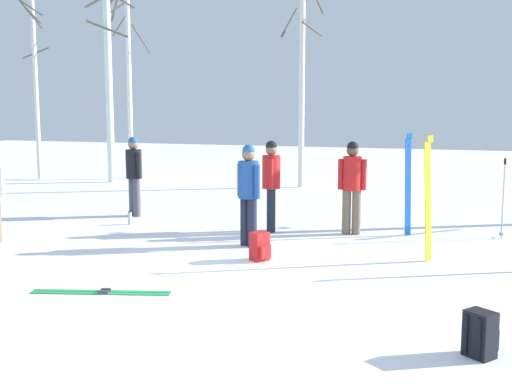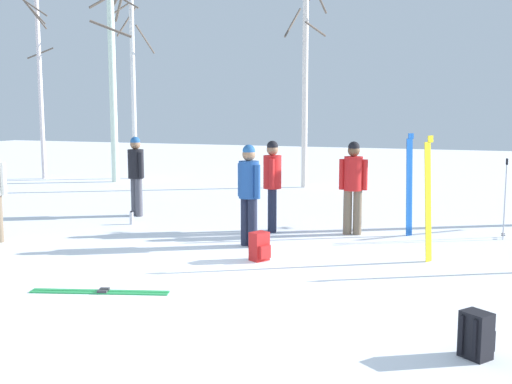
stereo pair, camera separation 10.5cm
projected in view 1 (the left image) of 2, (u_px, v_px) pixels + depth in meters
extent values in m
plane|color=white|center=(195.00, 293.00, 7.74)|extent=(60.00, 60.00, 0.00)
cylinder|color=silver|center=(1.00, 179.00, 10.51)|extent=(0.10, 0.10, 0.56)
cylinder|color=#1E2338|center=(245.00, 221.00, 10.39)|extent=(0.16, 0.16, 0.82)
cylinder|color=#1E2338|center=(252.00, 223.00, 10.26)|extent=(0.16, 0.16, 0.82)
cylinder|color=#1E478C|center=(248.00, 180.00, 10.23)|extent=(0.34, 0.34, 0.62)
sphere|color=#997051|center=(248.00, 154.00, 10.17)|extent=(0.22, 0.22, 0.22)
sphere|color=#265999|center=(248.00, 151.00, 10.16)|extent=(0.21, 0.21, 0.21)
cylinder|color=#1E478C|center=(240.00, 180.00, 10.38)|extent=(0.10, 0.10, 0.56)
cylinder|color=#1E478C|center=(257.00, 182.00, 10.08)|extent=(0.10, 0.10, 0.56)
cylinder|color=#72604C|center=(356.00, 212.00, 11.31)|extent=(0.16, 0.16, 0.82)
cylinder|color=#72604C|center=(346.00, 212.00, 11.34)|extent=(0.16, 0.16, 0.82)
cylinder|color=red|center=(352.00, 173.00, 11.23)|extent=(0.34, 0.34, 0.62)
sphere|color=brown|center=(353.00, 150.00, 11.17)|extent=(0.22, 0.22, 0.22)
sphere|color=black|center=(353.00, 147.00, 11.16)|extent=(0.21, 0.21, 0.21)
cylinder|color=red|center=(364.00, 175.00, 11.19)|extent=(0.10, 0.10, 0.56)
cylinder|color=red|center=(341.00, 174.00, 11.28)|extent=(0.10, 0.10, 0.56)
cylinder|color=#4C4C56|center=(137.00, 198.00, 13.19)|extent=(0.16, 0.16, 0.82)
cylinder|color=#4C4C56|center=(133.00, 197.00, 13.33)|extent=(0.16, 0.16, 0.82)
cylinder|color=black|center=(134.00, 164.00, 13.17)|extent=(0.34, 0.34, 0.62)
sphere|color=#997051|center=(133.00, 144.00, 13.11)|extent=(0.22, 0.22, 0.22)
sphere|color=#265999|center=(133.00, 142.00, 13.10)|extent=(0.21, 0.21, 0.21)
cylinder|color=black|center=(139.00, 166.00, 13.01)|extent=(0.10, 0.10, 0.56)
cylinder|color=black|center=(129.00, 164.00, 13.33)|extent=(0.10, 0.10, 0.56)
cylinder|color=#1E2338|center=(271.00, 209.00, 11.67)|extent=(0.16, 0.16, 0.82)
cylinder|color=#1E2338|center=(271.00, 211.00, 11.49)|extent=(0.16, 0.16, 0.82)
cylinder|color=red|center=(271.00, 172.00, 11.49)|extent=(0.34, 0.34, 0.62)
sphere|color=#997051|center=(271.00, 150.00, 11.43)|extent=(0.22, 0.22, 0.22)
sphere|color=black|center=(271.00, 146.00, 11.42)|extent=(0.21, 0.21, 0.21)
cylinder|color=red|center=(272.00, 172.00, 11.70)|extent=(0.10, 0.10, 0.56)
cylinder|color=red|center=(271.00, 174.00, 11.28)|extent=(0.10, 0.10, 0.56)
cube|color=blue|center=(409.00, 187.00, 11.15)|extent=(0.10, 0.11, 1.78)
cube|color=blue|center=(411.00, 136.00, 11.03)|extent=(0.05, 0.05, 0.10)
cube|color=blue|center=(407.00, 187.00, 11.12)|extent=(0.10, 0.11, 1.78)
cube|color=blue|center=(408.00, 136.00, 11.00)|extent=(0.05, 0.05, 0.10)
cube|color=yellow|center=(427.00, 203.00, 9.16)|extent=(0.12, 0.19, 1.82)
cube|color=yellow|center=(429.00, 139.00, 9.04)|extent=(0.05, 0.06, 0.10)
cube|color=yellow|center=(429.00, 202.00, 9.20)|extent=(0.12, 0.19, 1.82)
cube|color=yellow|center=(432.00, 139.00, 9.08)|extent=(0.05, 0.06, 0.10)
cube|color=green|center=(100.00, 294.00, 7.67)|extent=(1.70, 0.59, 0.02)
cube|color=#333338|center=(104.00, 292.00, 7.67)|extent=(0.13, 0.10, 0.03)
cube|color=green|center=(102.00, 291.00, 7.77)|extent=(1.70, 0.59, 0.02)
cube|color=#333338|center=(106.00, 290.00, 7.76)|extent=(0.13, 0.10, 0.03)
cylinder|color=#B2B2BC|center=(503.00, 201.00, 11.02)|extent=(0.02, 0.10, 1.33)
cylinder|color=black|center=(505.00, 161.00, 10.92)|extent=(0.04, 0.04, 0.10)
cylinder|color=black|center=(501.00, 233.00, 11.10)|extent=(0.07, 0.07, 0.01)
cylinder|color=#B2B2BC|center=(503.00, 202.00, 10.88)|extent=(0.02, 0.10, 1.33)
cylinder|color=black|center=(505.00, 162.00, 10.79)|extent=(0.04, 0.04, 0.10)
cylinder|color=black|center=(501.00, 235.00, 10.96)|extent=(0.07, 0.07, 0.01)
cube|color=black|center=(480.00, 334.00, 5.71)|extent=(0.33, 0.31, 0.44)
cube|color=black|center=(488.00, 338.00, 5.79)|extent=(0.19, 0.16, 0.20)
cube|color=black|center=(479.00, 339.00, 5.58)|extent=(0.04, 0.04, 0.37)
cube|color=black|center=(466.00, 334.00, 5.70)|extent=(0.04, 0.04, 0.37)
cube|color=red|center=(260.00, 246.00, 9.37)|extent=(0.30, 0.32, 0.44)
cube|color=red|center=(265.00, 252.00, 9.28)|extent=(0.15, 0.20, 0.20)
cube|color=black|center=(251.00, 246.00, 9.40)|extent=(0.04, 0.04, 0.37)
cube|color=black|center=(258.00, 244.00, 9.50)|extent=(0.04, 0.04, 0.37)
cylinder|color=silver|center=(130.00, 218.00, 12.31)|extent=(0.08, 0.08, 0.24)
cylinder|color=black|center=(130.00, 212.00, 12.29)|extent=(0.05, 0.05, 0.02)
cylinder|color=silver|center=(36.00, 84.00, 19.99)|extent=(0.14, 0.14, 6.24)
cylinder|color=brown|center=(26.00, 8.00, 19.25)|extent=(0.89, 0.32, 1.00)
cylinder|color=brown|center=(31.00, 15.00, 19.41)|extent=(0.58, 0.40, 0.85)
cylinder|color=brown|center=(36.00, 53.00, 20.26)|extent=(0.74, 0.50, 0.40)
cylinder|color=brown|center=(23.00, 2.00, 19.05)|extent=(1.24, 0.38, 0.86)
cylinder|color=silver|center=(108.00, 65.00, 19.08)|extent=(0.22, 0.22, 7.33)
cylinder|color=brown|center=(107.00, 29.00, 18.36)|extent=(1.08, 0.74, 0.51)
cylinder|color=brown|center=(116.00, 5.00, 19.02)|extent=(0.62, 0.43, 0.92)
cylinder|color=silver|center=(129.00, 80.00, 20.08)|extent=(0.15, 0.15, 6.46)
cylinder|color=brown|center=(124.00, 4.00, 20.16)|extent=(0.70, 0.72, 0.69)
cylinder|color=brown|center=(141.00, 39.00, 19.72)|extent=(0.09, 1.05, 0.82)
cylinder|color=brown|center=(122.00, 1.00, 19.35)|extent=(0.85, 0.20, 0.51)
cylinder|color=brown|center=(122.00, 22.00, 20.09)|extent=(0.40, 0.67, 1.01)
cylinder|color=silver|center=(302.00, 74.00, 17.82)|extent=(0.17, 0.17, 6.62)
cylinder|color=brown|center=(312.00, 29.00, 17.36)|extent=(0.44, 0.75, 0.37)
cylinder|color=brown|center=(289.00, 23.00, 17.86)|extent=(0.27, 0.90, 0.93)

